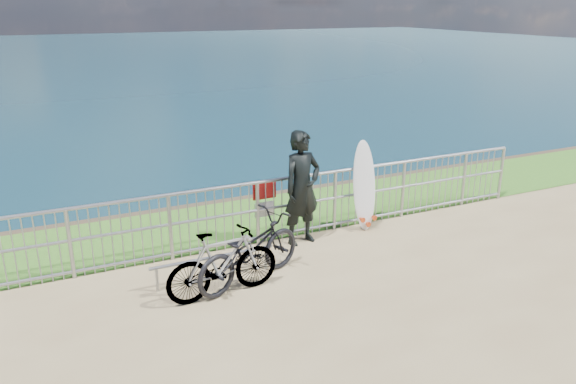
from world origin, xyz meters
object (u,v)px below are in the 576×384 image
surfer (302,188)px  surfboard (364,189)px  bicycle_far (223,263)px  bicycle_near (249,250)px

surfer → surfboard: (1.31, 0.10, -0.23)m
surfer → surfboard: surfer is taller
surfer → bicycle_far: (-1.84, -1.21, -0.48)m
surfboard → bicycle_near: surfboard is taller
surfer → bicycle_near: bearing=-155.3°
surfer → bicycle_far: 2.25m
bicycle_near → bicycle_far: bearing=93.7°
bicycle_far → surfer: bearing=-60.8°
surfer → bicycle_near: surfer is taller
bicycle_near → bicycle_far: size_ratio=1.16×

